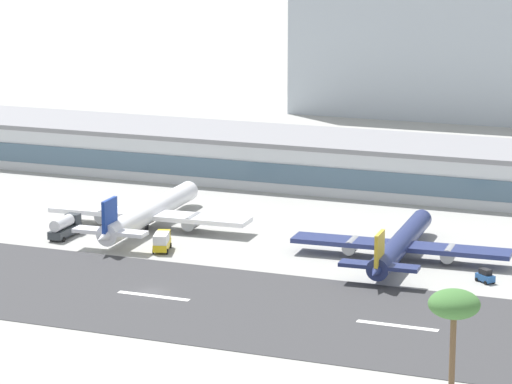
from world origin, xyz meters
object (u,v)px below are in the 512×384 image
Objects in this scene: terminal_building at (365,163)px; airliner_gold_tail_gate_1 at (399,245)px; service_box_truck_1 at (162,241)px; service_fuel_truck_0 at (65,226)px; airliner_navy_tail_gate_0 at (147,214)px; service_baggage_tug_2 at (485,276)px; palm_tree_0 at (454,307)px.

terminal_building is 59.35m from airliner_gold_tail_gate_1.
service_fuel_truck_0 is at bearing 66.94° from service_box_truck_1.
terminal_building is 4.96× the size of airliner_navy_tail_gate_0.
airliner_navy_tail_gate_0 is at bearing 29.46° from service_baggage_tug_2.
palm_tree_0 reaches higher than service_baggage_tug_2.
service_fuel_truck_0 reaches higher than service_baggage_tug_2.
terminal_building is 62.52× the size of service_baggage_tug_2.
airliner_navy_tail_gate_0 is at bearing -48.07° from service_fuel_truck_0.
palm_tree_0 is at bearing -126.77° from service_fuel_truck_0.
palm_tree_0 is at bearing -68.57° from terminal_building.
airliner_gold_tail_gate_1 is 4.77× the size of service_fuel_truck_0.
terminal_building is at bearing -33.94° from service_fuel_truck_0.
service_fuel_truck_0 is 103.21m from palm_tree_0.
airliner_navy_tail_gate_0 is 49.56m from airliner_gold_tail_gate_1.
airliner_gold_tail_gate_1 is 60.94m from service_fuel_truck_0.
service_fuel_truck_0 is at bearing 131.19° from airliner_navy_tail_gate_0.
palm_tree_0 is (7.96, -57.56, 12.69)m from service_baggage_tug_2.
service_fuel_truck_0 is 76.73m from service_baggage_tug_2.
terminal_building is at bearing -30.88° from airliner_navy_tail_gate_0.
airliner_navy_tail_gate_0 reaches higher than airliner_gold_tail_gate_1.
terminal_building is 33.88× the size of service_box_truck_1.
service_fuel_truck_0 is 1.33× the size of service_box_truck_1.
palm_tree_0 reaches higher than airliner_gold_tail_gate_1.
service_box_truck_1 is (20.45, -1.97, -0.24)m from service_fuel_truck_0.
palm_tree_0 is at bearing -148.57° from service_box_truck_1.
palm_tree_0 is at bearing -162.90° from airliner_gold_tail_gate_1.
airliner_gold_tail_gate_1 is 6.36× the size of service_box_truck_1.
airliner_gold_tail_gate_1 is 69.96m from palm_tree_0.
palm_tree_0 is (46.89, -119.49, 8.56)m from terminal_building.
service_fuel_truck_0 is (-11.14, -10.90, -0.90)m from airliner_navy_tail_gate_0.
palm_tree_0 reaches higher than airliner_navy_tail_gate_0.
service_baggage_tug_2 is (38.93, -61.94, -4.13)m from terminal_building.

